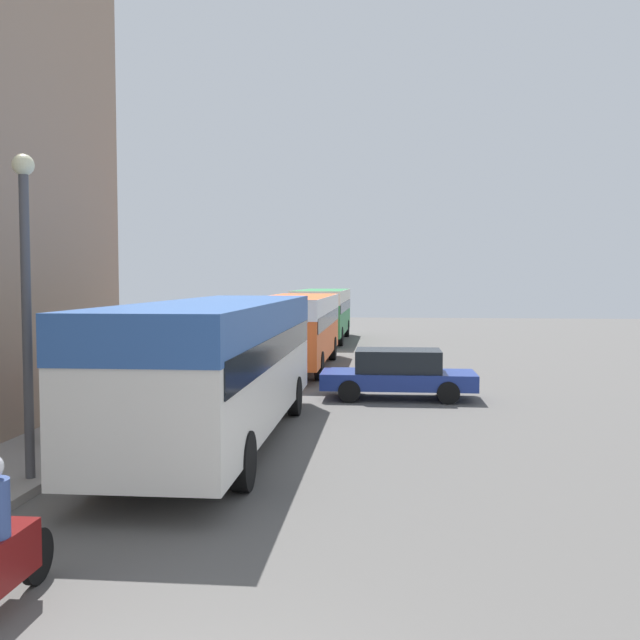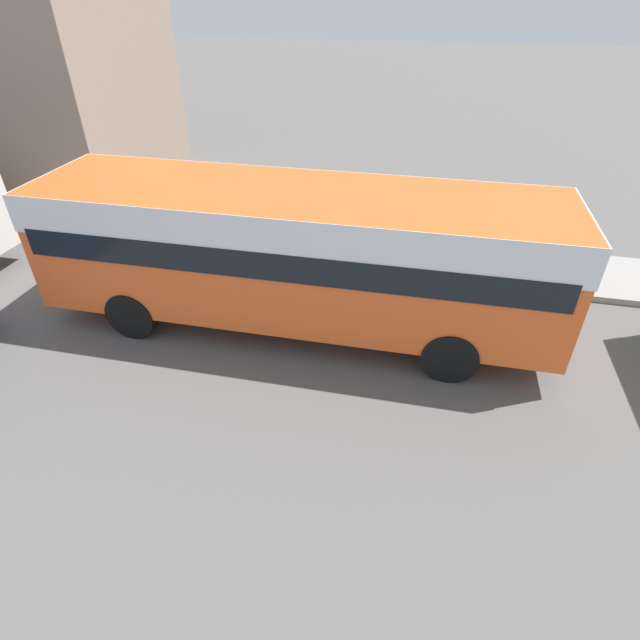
{
  "view_description": "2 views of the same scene",
  "coord_description": "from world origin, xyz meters",
  "views": [
    {
      "loc": [
        1.63,
        -4.65,
        3.51
      ],
      "look_at": [
        -0.97,
        23.04,
        1.9
      ],
      "focal_mm": 40.0,
      "sensor_mm": 36.0,
      "label": 1
    },
    {
      "loc": [
        6.51,
        25.17,
        5.98
      ],
      "look_at": [
        -0.59,
        23.61,
        0.99
      ],
      "focal_mm": 28.0,
      "sensor_mm": 36.0,
      "label": 2
    }
  ],
  "objects": [
    {
      "name": "bus_following",
      "position": [
        -1.86,
        22.85,
        1.86
      ],
      "size": [
        2.62,
        9.97,
        2.84
      ],
      "color": "#EA5B23",
      "rests_on": "ground_plane"
    }
  ]
}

